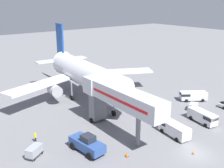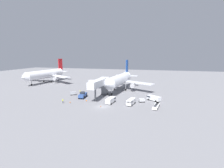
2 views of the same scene
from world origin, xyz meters
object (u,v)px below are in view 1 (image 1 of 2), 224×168
safety_cone_bravo (127,154)px  safety_cone_charlie (193,152)px  airplane_at_gate (85,74)px  baggage_cart_near_left (193,106)px  baggage_cart_rear_right (34,151)px  pushback_tug (87,144)px  service_van_mid_center (193,95)px  service_van_near_center (203,116)px  ground_crew_worker_midground (35,137)px  service_van_far_left (174,128)px  jet_bridge (116,97)px

safety_cone_bravo → safety_cone_charlie: safety_cone_bravo is taller
airplane_at_gate → baggage_cart_near_left: airplane_at_gate is taller
baggage_cart_near_left → baggage_cart_rear_right: (-31.07, 3.57, 0.08)m
pushback_tug → safety_cone_bravo: bearing=-51.0°
service_van_mid_center → baggage_cart_rear_right: bearing=179.6°
baggage_cart_near_left → pushback_tug: bearing=179.8°
service_van_near_center → ground_crew_worker_midground: 28.36m
service_van_far_left → baggage_cart_near_left: 11.96m
ground_crew_worker_midground → service_van_far_left: bearing=-32.0°
jet_bridge → safety_cone_charlie: size_ratio=36.03×
airplane_at_gate → baggage_cart_rear_right: 24.01m
service_van_near_center → safety_cone_bravo: 17.59m
service_van_far_left → service_van_near_center: bearing=-1.5°
safety_cone_charlie → baggage_cart_rear_right: bearing=143.4°
jet_bridge → ground_crew_worker_midground: jet_bridge is taller
jet_bridge → ground_crew_worker_midground: bearing=157.4°
service_van_near_center → safety_cone_charlie: bearing=-152.3°
pushback_tug → safety_cone_charlie: bearing=-40.5°
service_van_near_center → pushback_tug: bearing=167.9°
service_van_far_left → safety_cone_charlie: (-2.15, -5.36, -0.95)m
service_van_mid_center → safety_cone_charlie: bearing=-143.6°
safety_cone_bravo → safety_cone_charlie: 9.37m
service_van_mid_center → baggage_cart_near_left: 5.41m
jet_bridge → pushback_tug: size_ratio=2.92×
airplane_at_gate → jet_bridge: size_ratio=2.00×
pushback_tug → baggage_cart_near_left: 24.67m
pushback_tug → baggage_cart_rear_right: 7.30m
service_van_far_left → airplane_at_gate: bearing=94.4°
jet_bridge → baggage_cart_rear_right: jet_bridge is taller
jet_bridge → safety_cone_bravo: 9.39m
airplane_at_gate → service_van_mid_center: airplane_at_gate is taller
pushback_tug → safety_cone_charlie: pushback_tug is taller
service_van_mid_center → safety_cone_bravo: service_van_mid_center is taller
airplane_at_gate → baggage_cart_near_left: 23.15m
service_van_mid_center → ground_crew_worker_midground: bearing=173.5°
service_van_mid_center → ground_crew_worker_midground: (-33.62, 3.81, -0.19)m
pushback_tug → service_van_far_left: size_ratio=1.05×
ground_crew_worker_midground → service_van_near_center: bearing=-24.2°
service_van_far_left → service_van_near_center: service_van_near_center is taller
service_van_mid_center → service_van_far_left: size_ratio=1.00×
jet_bridge → baggage_cart_near_left: (17.64, -2.24, -5.32)m
ground_crew_worker_midground → safety_cone_bravo: (8.31, -11.50, -0.58)m
pushback_tug → baggage_cart_rear_right: size_ratio=2.10×
baggage_cart_rear_right → safety_cone_charlie: baggage_cart_rear_right is taller
safety_cone_bravo → pushback_tug: bearing=129.0°
service_van_mid_center → ground_crew_worker_midground: size_ratio=3.24×
service_van_far_left → baggage_cart_rear_right: 21.39m
pushback_tug → safety_cone_bravo: pushback_tug is taller
service_van_near_center → baggage_cart_rear_right: 28.71m
airplane_at_gate → ground_crew_worker_midground: airplane_at_gate is taller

